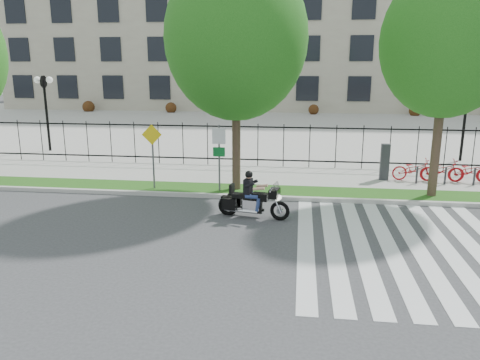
# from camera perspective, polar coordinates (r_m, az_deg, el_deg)

# --- Properties ---
(ground) EXTENTS (120.00, 120.00, 0.00)m
(ground) POSITION_cam_1_polar(r_m,az_deg,el_deg) (13.42, -1.50, -7.17)
(ground) COLOR #39393B
(ground) RESTS_ON ground
(curb) EXTENTS (60.00, 0.20, 0.15)m
(curb) POSITION_cam_1_polar(r_m,az_deg,el_deg) (17.25, 0.60, -2.06)
(curb) COLOR #AEACA4
(curb) RESTS_ON ground
(grass_verge) EXTENTS (60.00, 1.50, 0.15)m
(grass_verge) POSITION_cam_1_polar(r_m,az_deg,el_deg) (18.06, 0.92, -1.33)
(grass_verge) COLOR #1E5816
(grass_verge) RESTS_ON ground
(sidewalk) EXTENTS (60.00, 3.50, 0.15)m
(sidewalk) POSITION_cam_1_polar(r_m,az_deg,el_deg) (20.47, 1.71, 0.50)
(sidewalk) COLOR #9F9C95
(sidewalk) RESTS_ON ground
(plaza) EXTENTS (80.00, 34.00, 0.10)m
(plaza) POSITION_cam_1_polar(r_m,az_deg,el_deg) (37.72, 4.40, 6.62)
(plaza) COLOR #9F9C95
(plaza) RESTS_ON ground
(crosswalk_stripes) EXTENTS (5.70, 8.00, 0.01)m
(crosswalk_stripes) POSITION_cam_1_polar(r_m,az_deg,el_deg) (13.58, 19.25, -7.69)
(crosswalk_stripes) COLOR silver
(crosswalk_stripes) RESTS_ON ground
(iron_fence) EXTENTS (30.00, 0.06, 2.00)m
(iron_fence) POSITION_cam_1_polar(r_m,az_deg,el_deg) (21.96, 2.19, 4.28)
(iron_fence) COLOR black
(iron_fence) RESTS_ON sidewalk
(office_building) EXTENTS (60.00, 21.90, 20.15)m
(office_building) POSITION_cam_1_polar(r_m,az_deg,el_deg) (57.54, 5.74, 19.00)
(office_building) COLOR gray
(office_building) RESTS_ON ground
(lamp_post_left) EXTENTS (1.06, 0.70, 4.25)m
(lamp_post_left) POSITION_cam_1_polar(r_m,az_deg,el_deg) (28.13, -22.70, 9.57)
(lamp_post_left) COLOR black
(lamp_post_left) RESTS_ON ground
(lamp_post_right) EXTENTS (1.06, 0.70, 4.25)m
(lamp_post_right) POSITION_cam_1_polar(r_m,az_deg,el_deg) (25.71, 25.95, 8.94)
(lamp_post_right) COLOR black
(lamp_post_right) RESTS_ON ground
(street_tree_1) EXTENTS (5.16, 5.16, 8.57)m
(street_tree_1) POSITION_cam_1_polar(r_m,az_deg,el_deg) (17.50, -0.48, 16.92)
(street_tree_1) COLOR #3C2C21
(street_tree_1) RESTS_ON grass_verge
(street_tree_2) EXTENTS (4.49, 4.49, 8.00)m
(street_tree_2) POSITION_cam_1_polar(r_m,az_deg,el_deg) (17.99, 23.91, 15.10)
(street_tree_2) COLOR #3C2C21
(street_tree_2) RESTS_ON grass_verge
(sign_pole_regulatory) EXTENTS (0.50, 0.09, 2.50)m
(sign_pole_regulatory) POSITION_cam_1_polar(r_m,az_deg,el_deg) (17.48, -2.57, 3.74)
(sign_pole_regulatory) COLOR #59595B
(sign_pole_regulatory) RESTS_ON grass_verge
(sign_pole_warning) EXTENTS (0.78, 0.09, 2.49)m
(sign_pole_warning) POSITION_cam_1_polar(r_m,az_deg,el_deg) (18.10, -10.62, 3.88)
(sign_pole_warning) COLOR #59595B
(sign_pole_warning) RESTS_ON grass_verge
(motorcycle_rider) EXTENTS (2.38, 0.94, 1.86)m
(motorcycle_rider) POSITION_cam_1_polar(r_m,az_deg,el_deg) (15.03, 1.57, -2.34)
(motorcycle_rider) COLOR black
(motorcycle_rider) RESTS_ON ground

